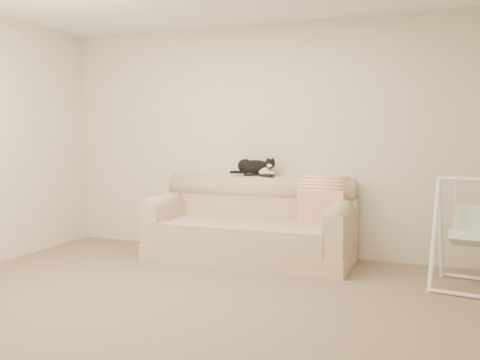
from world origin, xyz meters
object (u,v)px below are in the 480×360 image
Objects in this scene: remote_b at (267,175)px; tuxedo_cat at (255,167)px; remote_a at (252,174)px; baby_swing at (471,233)px; sofa at (252,227)px.

remote_b is 0.33× the size of tuxedo_cat.
baby_swing is (2.28, -0.61, -0.41)m from remote_a.
baby_swing is at bearing -9.39° from sofa.
baby_swing reaches higher than sofa.
sofa is 2.22m from baby_swing.
remote_b is 2.20m from baby_swing.
remote_b is 0.18m from tuxedo_cat.
remote_a is 0.20m from remote_b.
remote_b is at bearing -13.13° from tuxedo_cat.
tuxedo_cat reaches higher than remote_a.
tuxedo_cat reaches higher than remote_b.
sofa is 11.78× the size of remote_a.
baby_swing is (2.09, -0.57, -0.41)m from remote_b.
sofa is at bearing 170.61° from baby_swing.
remote_a is 0.10m from tuxedo_cat.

